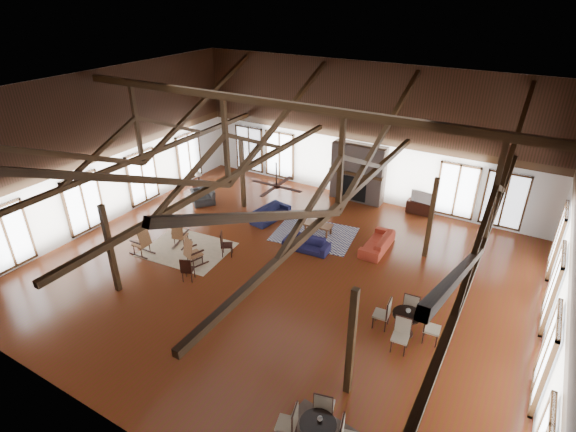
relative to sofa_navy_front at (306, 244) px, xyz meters
The scene contains 30 objects.
floor 1.72m from the sofa_navy_front, 93.04° to the right, with size 16.00×16.00×0.00m, color #591F12.
ceiling 6.00m from the sofa_navy_front, 93.04° to the right, with size 16.00×14.00×0.02m, color black.
wall_back 5.97m from the sofa_navy_front, 90.98° to the left, with size 16.00×0.02×6.00m, color silver.
wall_front 9.13m from the sofa_navy_front, 90.59° to the right, with size 16.00×0.02×6.00m, color silver.
wall_left 8.71m from the sofa_navy_front, 168.13° to the right, with size 0.02×14.00×6.00m, color silver.
wall_right 8.55m from the sofa_navy_front, 12.13° to the right, with size 0.02×14.00×6.00m, color silver.
roof_truss 4.15m from the sofa_navy_front, 93.04° to the right, with size 15.60×14.07×3.14m.
post_grid 2.13m from the sofa_navy_front, 93.04° to the right, with size 8.16×7.16×3.05m.
fireplace 5.08m from the sofa_navy_front, 91.04° to the left, with size 2.50×0.69×2.60m.
ceiling_fan 4.43m from the sofa_navy_front, 81.37° to the right, with size 1.60×1.60×0.75m.
sofa_navy_front is the anchor object (origin of this frame).
sofa_navy_left 2.81m from the sofa_navy_front, 150.28° to the left, with size 0.73×1.86×0.54m, color #131636.
sofa_orange 2.63m from the sofa_navy_front, 31.43° to the left, with size 0.77×1.97×0.57m, color maroon.
coffee_table 1.32m from the sofa_navy_front, 97.80° to the left, with size 1.12×0.60×0.42m.
vase 1.28m from the sofa_navy_front, 94.91° to the left, with size 0.18×0.18×0.19m, color #B2B2B2.
armchair 5.96m from the sofa_navy_front, 168.83° to the left, with size 0.97×0.85×0.63m, color #2A2A2C.
side_table_lamp 6.96m from the sofa_navy_front, 164.03° to the left, with size 0.45×0.45×1.16m.
rocking_chair_a 4.74m from the sofa_navy_front, 152.97° to the right, with size 0.61×0.89×1.04m.
rocking_chair_b 4.16m from the sofa_navy_front, 135.44° to the right, with size 0.69×0.94×1.09m.
rocking_chair_c 5.93m from the sofa_navy_front, 146.61° to the right, with size 0.88×0.50×1.11m.
side_chair_a 3.01m from the sofa_navy_front, 142.40° to the right, with size 0.55×0.55×0.94m.
side_chair_b 4.46m from the sofa_navy_front, 123.48° to the right, with size 0.49×0.49×0.89m.
cafe_table_near 7.92m from the sofa_navy_front, 60.17° to the right, with size 1.86×1.86×0.95m.
cafe_table_far 5.19m from the sofa_navy_front, 29.47° to the right, with size 1.89×1.89×0.98m.
cup_near 7.85m from the sofa_navy_front, 59.85° to the right, with size 0.11×0.11×0.09m, color #B2B2B2.
cup_far 5.17m from the sofa_navy_front, 28.77° to the right, with size 0.13×0.13×0.11m, color #B2B2B2.
tv_console 5.77m from the sofa_navy_front, 61.14° to the left, with size 1.09×0.41×0.54m, color black.
television 5.82m from the sofa_navy_front, 60.73° to the left, with size 0.91×0.12×0.52m, color #B2B2B2.
rug_tan 4.43m from the sofa_navy_front, 149.85° to the right, with size 3.04×2.39×0.01m, color tan.
rug_navy 1.22m from the sofa_navy_front, 102.90° to the left, with size 3.06×2.30×0.01m, color #181943.
Camera 1 is at (6.64, -10.88, 8.84)m, focal length 28.00 mm.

